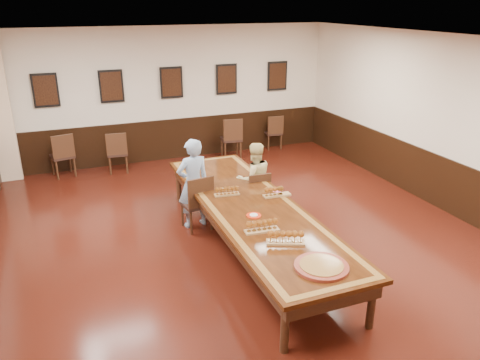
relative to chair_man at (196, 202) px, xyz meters
name	(u,v)px	position (x,y,z in m)	size (l,w,h in m)	color
floor	(251,249)	(0.60, -1.03, -0.51)	(8.00, 10.00, 0.02)	black
ceiling	(253,41)	(0.60, -1.03, 2.71)	(8.00, 10.00, 0.02)	white
wall_back	(171,95)	(0.60, 3.98, 1.10)	(8.00, 0.02, 3.20)	beige
wall_right	(459,128)	(4.61, -1.03, 1.10)	(0.02, 10.00, 3.20)	beige
chair_man	(196,202)	(0.00, 0.00, 0.00)	(0.47, 0.51, 1.00)	black
chair_woman	(256,194)	(1.14, 0.06, -0.06)	(0.41, 0.45, 0.88)	black
spare_chair_a	(62,155)	(-2.05, 3.62, 0.00)	(0.47, 0.51, 1.00)	black
spare_chair_b	(117,152)	(-0.86, 3.44, -0.01)	(0.45, 0.49, 0.97)	black
spare_chair_c	(231,138)	(1.95, 3.48, 0.02)	(0.48, 0.53, 1.03)	black
spare_chair_d	(273,132)	(3.26, 3.80, -0.04)	(0.43, 0.47, 0.91)	black
person_man	(193,184)	(-0.01, 0.11, 0.30)	(0.58, 0.38, 1.59)	#4777B1
person_woman	(254,179)	(1.15, 0.15, 0.19)	(0.69, 0.53, 1.38)	beige
pink_phone	(277,192)	(1.20, -0.67, 0.26)	(0.07, 0.13, 0.01)	#FC549A
curtain	(1,116)	(-3.15, 3.79, 0.95)	(0.45, 0.18, 2.90)	beige
wainscoting	(252,220)	(0.60, -1.03, 0.00)	(8.00, 10.00, 1.00)	black
conference_table	(252,214)	(0.60, -1.03, 0.11)	(1.40, 5.00, 0.76)	black
posters	(171,83)	(0.60, 3.91, 1.40)	(6.14, 0.04, 0.74)	black
flight_a	(227,191)	(0.38, -0.50, 0.32)	(0.42, 0.18, 0.15)	olive
flight_b	(276,192)	(1.11, -0.82, 0.33)	(0.46, 0.16, 0.17)	olive
flight_c	(262,226)	(0.39, -1.88, 0.34)	(0.49, 0.19, 0.18)	olive
flight_d	(286,238)	(0.54, -2.31, 0.34)	(0.52, 0.34, 0.19)	olive
red_plate_grp	(254,216)	(0.48, -1.39, 0.26)	(0.22, 0.22, 0.03)	red
carved_platter	(321,267)	(0.66, -3.00, 0.28)	(0.82, 0.82, 0.05)	#5F1B13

